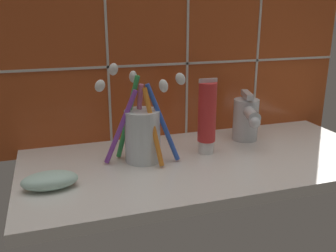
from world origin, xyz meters
TOP-DOWN VIEW (x-y plane):
  - sink_counter at (0.00, 0.00)cm, footprint 69.07×31.99cm
  - tile_wall_backsplash at (0.01, 16.24)cm, footprint 79.07×1.72cm
  - toothbrush_cup at (-11.85, 2.53)cm, footprint 16.30×10.47cm
  - toothpaste_tube at (1.07, 2.57)cm, footprint 3.66×3.49cm
  - sink_faucet at (12.12, 6.68)cm, footprint 6.13×11.63cm
  - soap_bar at (-28.62, -4.17)cm, footprint 8.82×4.95cm

SIDE VIEW (x-z plane):
  - sink_counter at x=0.00cm, z-range 0.00..2.00cm
  - soap_bar at x=-28.62cm, z-range 2.00..4.77cm
  - sink_faucet at x=12.12cm, z-range 1.78..12.29cm
  - toothbrush_cup at x=-11.85cm, z-range -1.47..16.82cm
  - toothpaste_tube at x=1.07cm, z-range 1.95..16.81cm
  - tile_wall_backsplash at x=0.01cm, z-range 0.01..47.25cm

